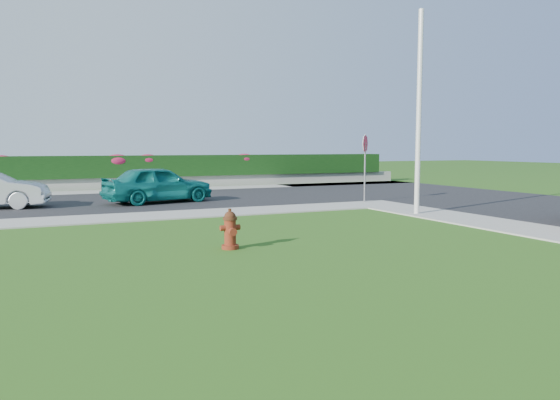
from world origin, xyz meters
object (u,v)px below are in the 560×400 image
sedan_teal (158,184)px  fire_hydrant (230,230)px  utility_pole (419,114)px  stop_sign (365,152)px

sedan_teal → fire_hydrant: bearing=164.4°
fire_hydrant → sedan_teal: bearing=87.2°
fire_hydrant → sedan_teal: size_ratio=0.21×
utility_pole → fire_hydrant: bearing=-157.5°
utility_pole → stop_sign: (0.53, 3.74, -1.22)m
fire_hydrant → stop_sign: 10.46m
sedan_teal → stop_sign: size_ratio=1.56×
sedan_teal → stop_sign: stop_sign is taller
fire_hydrant → utility_pole: utility_pole is taller
sedan_teal → utility_pole: 9.84m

